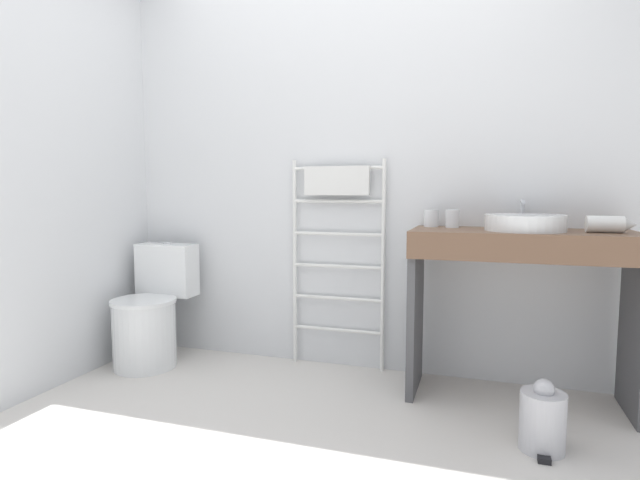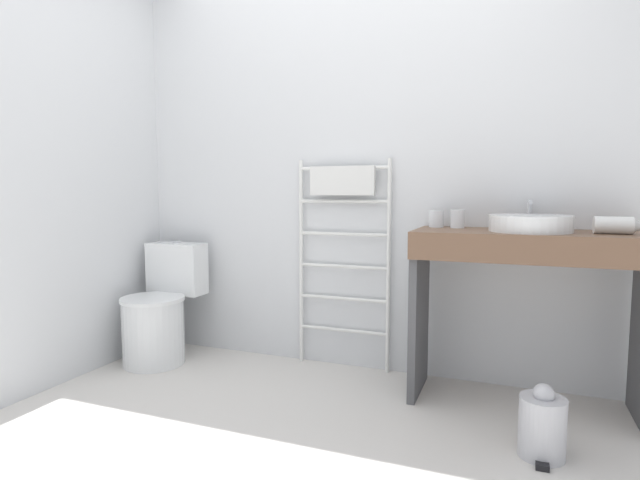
{
  "view_description": "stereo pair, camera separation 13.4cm",
  "coord_description": "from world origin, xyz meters",
  "px_view_note": "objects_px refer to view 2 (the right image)",
  "views": [
    {
      "loc": [
        0.73,
        -1.62,
        1.07
      ],
      "look_at": [
        -0.01,
        0.66,
        0.85
      ],
      "focal_mm": 28.0,
      "sensor_mm": 36.0,
      "label": 1
    },
    {
      "loc": [
        0.86,
        -1.58,
        1.07
      ],
      "look_at": [
        -0.01,
        0.66,
        0.85
      ],
      "focal_mm": 28.0,
      "sensor_mm": 36.0,
      "label": 2
    }
  ],
  "objects_px": {
    "toilet": "(160,313)",
    "sink_basin": "(530,223)",
    "hair_dryer": "(615,225)",
    "trash_bin": "(542,425)",
    "towel_radiator": "(343,222)",
    "cup_near_edge": "(457,219)",
    "cup_near_wall": "(436,219)"
  },
  "relations": [
    {
      "from": "toilet",
      "to": "cup_near_edge",
      "type": "bearing_deg",
      "value": 7.19
    },
    {
      "from": "hair_dryer",
      "to": "cup_near_wall",
      "type": "bearing_deg",
      "value": 169.05
    },
    {
      "from": "cup_near_edge",
      "to": "hair_dryer",
      "type": "distance_m",
      "value": 0.73
    },
    {
      "from": "sink_basin",
      "to": "trash_bin",
      "type": "xyz_separation_m",
      "value": [
        0.06,
        -0.49,
        -0.79
      ]
    },
    {
      "from": "towel_radiator",
      "to": "trash_bin",
      "type": "bearing_deg",
      "value": -32.69
    },
    {
      "from": "sink_basin",
      "to": "cup_near_edge",
      "type": "height_order",
      "value": "cup_near_edge"
    },
    {
      "from": "hair_dryer",
      "to": "trash_bin",
      "type": "bearing_deg",
      "value": -121.75
    },
    {
      "from": "trash_bin",
      "to": "cup_near_edge",
      "type": "bearing_deg",
      "value": 123.84
    },
    {
      "from": "trash_bin",
      "to": "towel_radiator",
      "type": "bearing_deg",
      "value": 147.31
    },
    {
      "from": "cup_near_wall",
      "to": "towel_radiator",
      "type": "bearing_deg",
      "value": 174.48
    },
    {
      "from": "sink_basin",
      "to": "trash_bin",
      "type": "relative_size",
      "value": 1.26
    },
    {
      "from": "trash_bin",
      "to": "hair_dryer",
      "type": "bearing_deg",
      "value": 58.25
    },
    {
      "from": "cup_near_edge",
      "to": "trash_bin",
      "type": "xyz_separation_m",
      "value": [
        0.42,
        -0.62,
        -0.8
      ]
    },
    {
      "from": "towel_radiator",
      "to": "trash_bin",
      "type": "distance_m",
      "value": 1.51
    },
    {
      "from": "toilet",
      "to": "hair_dryer",
      "type": "relative_size",
      "value": 3.52
    },
    {
      "from": "sink_basin",
      "to": "hair_dryer",
      "type": "relative_size",
      "value": 1.8
    },
    {
      "from": "towel_radiator",
      "to": "hair_dryer",
      "type": "height_order",
      "value": "towel_radiator"
    },
    {
      "from": "cup_near_edge",
      "to": "towel_radiator",
      "type": "bearing_deg",
      "value": 173.42
    },
    {
      "from": "cup_near_wall",
      "to": "cup_near_edge",
      "type": "distance_m",
      "value": 0.12
    },
    {
      "from": "hair_dryer",
      "to": "trash_bin",
      "type": "relative_size",
      "value": 0.7
    },
    {
      "from": "towel_radiator",
      "to": "cup_near_edge",
      "type": "bearing_deg",
      "value": -6.58
    },
    {
      "from": "cup_near_wall",
      "to": "cup_near_edge",
      "type": "relative_size",
      "value": 0.96
    },
    {
      "from": "cup_near_edge",
      "to": "hair_dryer",
      "type": "xyz_separation_m",
      "value": [
        0.72,
        -0.14,
        -0.01
      ]
    },
    {
      "from": "towel_radiator",
      "to": "hair_dryer",
      "type": "distance_m",
      "value": 1.41
    },
    {
      "from": "toilet",
      "to": "hair_dryer",
      "type": "bearing_deg",
      "value": 2.03
    },
    {
      "from": "toilet",
      "to": "sink_basin",
      "type": "xyz_separation_m",
      "value": [
        2.16,
        0.09,
        0.62
      ]
    },
    {
      "from": "hair_dryer",
      "to": "toilet",
      "type": "bearing_deg",
      "value": -177.97
    },
    {
      "from": "cup_near_edge",
      "to": "trash_bin",
      "type": "relative_size",
      "value": 0.32
    },
    {
      "from": "towel_radiator",
      "to": "cup_near_edge",
      "type": "xyz_separation_m",
      "value": [
        0.68,
        -0.08,
        0.04
      ]
    },
    {
      "from": "cup_near_edge",
      "to": "sink_basin",
      "type": "bearing_deg",
      "value": -20.92
    },
    {
      "from": "hair_dryer",
      "to": "trash_bin",
      "type": "xyz_separation_m",
      "value": [
        -0.3,
        -0.49,
        -0.79
      ]
    },
    {
      "from": "cup_near_wall",
      "to": "cup_near_edge",
      "type": "bearing_deg",
      "value": -11.68
    }
  ]
}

